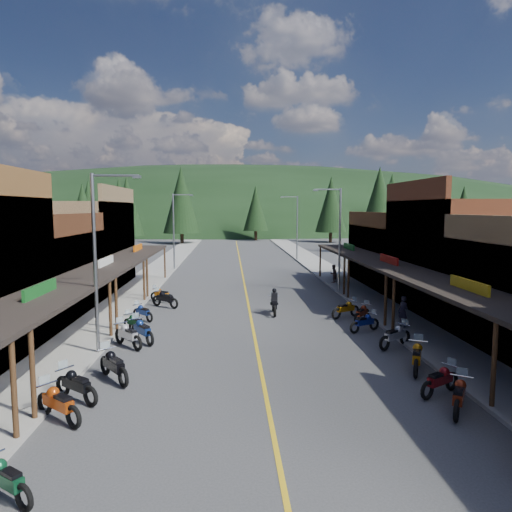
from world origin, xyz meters
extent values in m
plane|color=#38383A|center=(0.00, 0.00, 0.00)|extent=(220.00, 220.00, 0.00)
cube|color=gold|center=(0.00, 20.00, 0.01)|extent=(0.15, 90.00, 0.01)
cube|color=gray|center=(-8.70, 20.00, 0.07)|extent=(3.40, 94.00, 0.15)
cube|color=gray|center=(8.70, 20.00, 0.07)|extent=(3.40, 94.00, 0.15)
cylinder|color=#472D19|center=(-7.20, -13.60, 1.50)|extent=(0.16, 0.16, 3.00)
cube|color=brown|center=(-10.15, -7.90, 4.10)|extent=(0.30, 10.20, 8.20)
cube|color=black|center=(-8.70, -7.90, 3.00)|extent=(3.20, 10.20, 0.18)
cylinder|color=#472D19|center=(-7.20, -12.40, 1.50)|extent=(0.16, 0.16, 3.00)
cylinder|color=#472D19|center=(-7.20, -3.40, 1.50)|extent=(0.16, 0.16, 3.00)
cube|color=#14591E|center=(-8.70, -7.90, 3.20)|extent=(0.12, 3.00, 0.70)
cube|color=#3F2111|center=(-14.00, 1.70, 2.50)|extent=(8.00, 9.00, 5.00)
cube|color=#3F2111|center=(-10.15, 1.70, 3.10)|extent=(0.30, 9.00, 6.20)
cube|color=black|center=(-8.70, 1.70, 3.00)|extent=(3.20, 9.00, 0.18)
cylinder|color=#472D19|center=(-7.20, -2.20, 1.50)|extent=(0.16, 0.16, 3.00)
cylinder|color=#472D19|center=(-7.20, 5.60, 1.50)|extent=(0.16, 0.16, 3.00)
cube|color=silver|center=(-8.70, 1.70, 3.20)|extent=(0.12, 3.00, 0.70)
cube|color=brown|center=(-14.00, 11.30, 3.50)|extent=(8.00, 10.20, 7.00)
cube|color=brown|center=(-10.15, 11.30, 4.10)|extent=(0.30, 10.20, 8.20)
cube|color=black|center=(-8.70, 11.30, 3.00)|extent=(3.20, 10.20, 0.18)
cylinder|color=#472D19|center=(-7.20, 6.80, 1.50)|extent=(0.16, 0.16, 3.00)
cylinder|color=#472D19|center=(-7.20, 15.80, 1.50)|extent=(0.16, 0.16, 3.00)
cube|color=#CC590C|center=(-8.70, 11.30, 3.20)|extent=(0.12, 3.00, 0.70)
cube|color=brown|center=(10.15, -7.90, 3.10)|extent=(0.30, 10.20, 6.20)
cube|color=black|center=(8.70, -7.90, 3.00)|extent=(3.20, 10.20, 0.18)
cylinder|color=#472D19|center=(7.20, -12.40, 1.50)|extent=(0.16, 0.16, 3.00)
cylinder|color=#472D19|center=(7.20, -3.40, 1.50)|extent=(0.16, 0.16, 3.00)
cube|color=gold|center=(8.70, -7.90, 3.20)|extent=(0.12, 3.00, 0.70)
cube|color=#562B19|center=(14.00, 1.70, 3.50)|extent=(8.00, 9.00, 7.00)
cube|color=#562B19|center=(10.15, 1.70, 4.10)|extent=(0.30, 9.00, 8.20)
cube|color=black|center=(8.70, 1.70, 3.00)|extent=(3.20, 9.00, 0.18)
cylinder|color=#472D19|center=(7.20, -2.20, 1.50)|extent=(0.16, 0.16, 3.00)
cylinder|color=#472D19|center=(7.20, 5.60, 1.50)|extent=(0.16, 0.16, 3.00)
cube|color=#B2140F|center=(8.70, 1.70, 3.20)|extent=(0.12, 3.00, 0.70)
cube|color=#4C2D16|center=(14.00, 11.30, 2.50)|extent=(8.00, 10.20, 5.00)
cube|color=#4C2D16|center=(10.15, 11.30, 3.10)|extent=(0.30, 10.20, 6.20)
cube|color=black|center=(8.70, 11.30, 3.00)|extent=(3.20, 10.20, 0.18)
cylinder|color=#472D19|center=(7.20, 6.80, 1.50)|extent=(0.16, 0.16, 3.00)
cylinder|color=#472D19|center=(7.20, 15.80, 1.50)|extent=(0.16, 0.16, 3.00)
cube|color=#14591E|center=(8.70, 11.30, 3.20)|extent=(0.12, 3.00, 0.70)
cylinder|color=gray|center=(-7.10, -6.00, 4.00)|extent=(0.16, 0.16, 8.00)
cylinder|color=gray|center=(-6.10, -6.00, 7.90)|extent=(2.00, 0.10, 0.10)
cube|color=gray|center=(-5.20, -6.00, 7.85)|extent=(0.35, 0.18, 0.12)
cylinder|color=gray|center=(-7.10, 22.00, 4.00)|extent=(0.16, 0.16, 8.00)
cylinder|color=gray|center=(-6.10, 22.00, 7.90)|extent=(2.00, 0.10, 0.10)
cube|color=gray|center=(-5.20, 22.00, 7.85)|extent=(0.35, 0.18, 0.12)
cylinder|color=gray|center=(7.10, 8.00, 4.00)|extent=(0.16, 0.16, 8.00)
cylinder|color=gray|center=(6.10, 8.00, 7.90)|extent=(2.00, 0.10, 0.10)
cube|color=gray|center=(5.20, 8.00, 7.85)|extent=(0.35, 0.18, 0.12)
cylinder|color=gray|center=(7.10, 30.00, 4.00)|extent=(0.16, 0.16, 8.00)
cylinder|color=gray|center=(6.10, 30.00, 7.90)|extent=(2.00, 0.10, 0.10)
cube|color=gray|center=(5.20, 30.00, 7.85)|extent=(0.35, 0.18, 0.12)
ellipsoid|color=black|center=(0.00, 135.00, 0.00)|extent=(310.00, 140.00, 60.00)
cylinder|color=black|center=(-40.00, 62.00, 1.00)|extent=(0.60, 0.60, 2.00)
cone|color=black|center=(-40.00, 62.00, 6.50)|extent=(5.04, 5.04, 9.00)
cylinder|color=black|center=(-24.00, 70.00, 1.00)|extent=(0.60, 0.60, 2.00)
cone|color=black|center=(-24.00, 70.00, 7.25)|extent=(5.88, 5.88, 10.50)
cylinder|color=black|center=(-10.00, 58.00, 1.00)|extent=(0.60, 0.60, 2.00)
cone|color=black|center=(-10.00, 58.00, 8.00)|extent=(6.72, 6.72, 12.00)
cylinder|color=black|center=(4.00, 66.00, 1.00)|extent=(0.60, 0.60, 2.00)
cone|color=black|center=(4.00, 66.00, 6.50)|extent=(5.04, 5.04, 9.00)
cylinder|color=black|center=(18.00, 60.00, 1.00)|extent=(0.60, 0.60, 2.00)
cone|color=black|center=(18.00, 60.00, 7.25)|extent=(5.88, 5.88, 10.50)
cylinder|color=black|center=(34.00, 72.00, 1.00)|extent=(0.60, 0.60, 2.00)
cone|color=black|center=(34.00, 72.00, 8.00)|extent=(6.72, 6.72, 12.00)
cylinder|color=black|center=(46.00, 64.00, 1.00)|extent=(0.60, 0.60, 2.00)
cone|color=black|center=(46.00, 64.00, 6.50)|extent=(5.04, 5.04, 9.00)
cylinder|color=black|center=(-32.00, 76.00, 1.00)|extent=(0.60, 0.60, 2.00)
cone|color=black|center=(-32.00, 76.00, 7.25)|extent=(5.88, 5.88, 10.50)
cylinder|color=black|center=(-22.00, 40.00, 1.00)|extent=(0.60, 0.60, 2.00)
cone|color=black|center=(-22.00, 40.00, 6.00)|extent=(4.48, 4.48, 8.00)
cylinder|color=black|center=(24.00, 45.00, 1.00)|extent=(0.60, 0.60, 2.00)
cone|color=black|center=(24.00, 45.00, 6.40)|extent=(4.93, 4.93, 8.80)
cylinder|color=black|center=(-18.00, 50.00, 1.00)|extent=(0.60, 0.60, 2.00)
cone|color=black|center=(-18.00, 50.00, 6.80)|extent=(5.38, 5.38, 9.60)
cylinder|color=black|center=(20.00, 38.00, 1.00)|extent=(0.60, 0.60, 2.00)
cone|color=black|center=(20.00, 38.00, 7.20)|extent=(5.82, 5.82, 10.40)
imported|color=#272233|center=(8.04, -2.57, 0.99)|extent=(0.62, 0.73, 1.68)
imported|color=brown|center=(7.61, 12.14, 0.93)|extent=(0.86, 0.83, 1.56)
camera|label=1|loc=(-1.22, -26.08, 6.51)|focal=32.00mm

